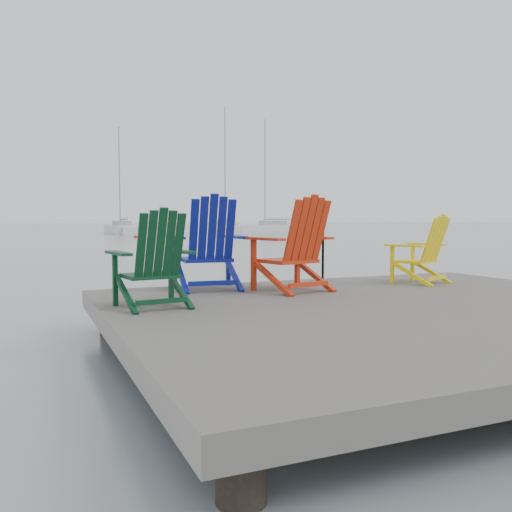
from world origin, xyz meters
name	(u,v)px	position (x,y,z in m)	size (l,w,h in m)	color
ground	(400,351)	(0.00, 0.00, 0.00)	(400.00, 400.00, 0.00)	slate
dock	(401,319)	(0.00, 0.00, 0.35)	(6.00, 5.00, 1.40)	#292725
handrail	(310,243)	(0.25, 2.45, 1.04)	(0.48, 0.04, 0.90)	black
chair_green	(154,260)	(-2.46, 0.81, 0.99)	(0.85, 0.79, 0.98)	#09321A
chair_blue	(208,244)	(-1.51, 1.95, 1.09)	(0.99, 0.93, 1.17)	navy
chair_red	(295,245)	(-0.56, 1.37, 1.08)	(1.05, 0.99, 1.15)	red
chair_yellow	(423,250)	(1.47, 1.41, 0.97)	(0.91, 0.87, 0.94)	yellow
sailboat_near	(121,230)	(4.80, 47.43, 0.36)	(2.20, 7.46, 10.34)	silver
sailboat_mid	(226,230)	(14.24, 44.56, 0.35)	(4.75, 9.35, 12.42)	silver
sailboat_far	(269,229)	(18.76, 44.32, 0.36)	(8.48, 3.34, 11.42)	silver
buoy_a	(292,252)	(6.78, 15.84, 0.00)	(0.40, 0.40, 0.40)	red
buoy_c	(136,238)	(4.01, 36.11, 0.00)	(0.34, 0.34, 0.34)	#BE0E0B
buoy_d	(204,239)	(7.60, 30.73, 0.00)	(0.37, 0.37, 0.37)	#EC4B0D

